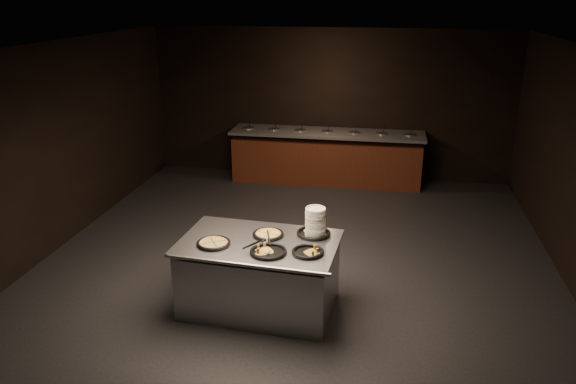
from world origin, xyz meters
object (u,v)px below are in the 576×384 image
plate_stack (315,222)px  pan_veggie_whole (214,243)px  serving_counter (259,276)px  pan_cheese_whole (268,234)px

plate_stack → pan_veggie_whole: bearing=-158.3°
serving_counter → plate_stack: 0.91m
serving_counter → pan_cheese_whole: (0.07, 0.17, 0.47)m
serving_counter → pan_veggie_whole: pan_veggie_whole is taller
plate_stack → pan_cheese_whole: 0.57m
pan_veggie_whole → plate_stack: bearing=21.7°
pan_veggie_whole → pan_cheese_whole: size_ratio=1.05×
serving_counter → plate_stack: (0.61, 0.26, 0.62)m
pan_veggie_whole → pan_cheese_whole: (0.55, 0.35, -0.00)m
serving_counter → pan_cheese_whole: bearing=70.5°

